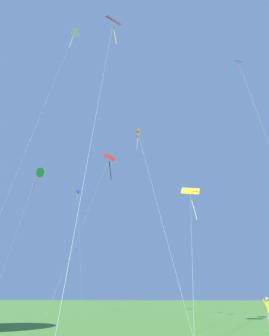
% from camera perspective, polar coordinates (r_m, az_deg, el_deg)
% --- Properties ---
extents(kite_pink_low, '(2.65, 11.94, 24.11)m').
position_cam_1_polar(kite_pink_low, '(26.46, -4.26, 26.07)').
color(kite_pink_low, pink).
rests_on(kite_pink_low, ground_plane).
extents(kite_blue_delta, '(4.70, 5.44, 20.43)m').
position_cam_1_polar(kite_blue_delta, '(54.42, -11.23, -4.49)').
color(kite_blue_delta, blue).
rests_on(kite_blue_delta, ground_plane).
extents(kite_green_small, '(1.96, 6.32, 19.13)m').
position_cam_1_polar(kite_green_small, '(43.78, -18.66, -0.80)').
color(kite_green_small, green).
rests_on(kite_green_small, ground_plane).
extents(kite_white_distant, '(2.73, 6.85, 29.22)m').
position_cam_1_polar(kite_white_distant, '(35.95, -12.01, 24.54)').
color(kite_white_distant, white).
rests_on(kite_white_distant, ground_plane).
extents(kite_yellow_diamond, '(1.85, 12.35, 10.53)m').
position_cam_1_polar(kite_yellow_diamond, '(24.37, 11.19, -5.63)').
color(kite_yellow_diamond, yellow).
rests_on(kite_yellow_diamond, ground_plane).
extents(kite_red_high, '(4.57, 9.49, 22.34)m').
position_cam_1_polar(kite_red_high, '(43.57, -5.09, 0.81)').
color(kite_red_high, red).
rests_on(kite_red_high, ground_plane).
extents(kite_purple_streamer, '(2.21, 4.97, 30.03)m').
position_cam_1_polar(kite_purple_streamer, '(39.31, 20.99, 16.22)').
color(kite_purple_streamer, purple).
rests_on(kite_purple_streamer, ground_plane).
extents(kite_orange_box, '(4.19, 9.88, 18.34)m').
position_cam_1_polar(kite_orange_box, '(30.50, 0.81, 6.49)').
color(kite_orange_box, orange).
rests_on(kite_orange_box, ground_plane).
extents(person_far_back, '(0.58, 0.24, 1.78)m').
position_cam_1_polar(person_far_back, '(21.35, 25.13, -24.13)').
color(person_far_back, gray).
rests_on(person_far_back, ground_plane).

